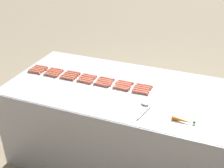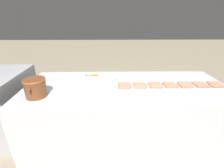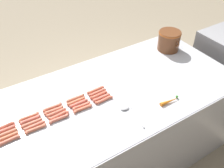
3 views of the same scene
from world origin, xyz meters
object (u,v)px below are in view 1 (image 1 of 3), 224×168
object	(u,v)px
hot_dog_30	(67,78)
hot_dog_26	(122,87)
hot_dog_27	(141,91)
hot_dog_16	(70,75)
hot_dog_20	(142,89)
hot_dog_23	(68,77)
hot_dog_14	(38,69)
hot_dog_17	(86,78)
hot_dog_32	(101,85)
hot_dog_2	(74,72)
hot_dog_12	(124,83)
hot_dog_3	(90,75)
hot_dog_4	(107,78)
hot_dog_22	(52,74)
hot_dog_11	(105,80)
carrot	(184,121)
hot_dog_29	(51,75)
hot_dog_9	(72,74)
hot_dog_28	(34,72)
hot_dog_1	(57,69)
hot_dog_8	(55,71)
hot_dog_0	(42,67)
hot_dog_13	(143,87)
hot_dog_24	(86,80)
hot_dog_5	(126,82)
serving_spoon	(144,107)
hot_dog_19	(123,85)
hot_dog_10	(88,77)
hot_dog_21	(36,70)
hot_dog_34	(140,92)
hot_dog_31	(84,82)
hot_dog_25	(104,83)
hot_dog_15	(54,72)
hot_dog_6	(145,85)
hot_dog_33	(121,88)

from	to	relation	value
hot_dog_30	hot_dog_26	bearing A→B (deg)	93.60
hot_dog_27	hot_dog_16	bearing A→B (deg)	-92.67
hot_dog_20	hot_dog_23	size ratio (longest dim) A/B	1.00
hot_dog_14	hot_dog_17	size ratio (longest dim) A/B	1.00
hot_dog_27	hot_dog_32	world-z (taller)	same
hot_dog_2	hot_dog_12	world-z (taller)	same
hot_dog_3	hot_dog_4	distance (m)	0.19
hot_dog_2	hot_dog_22	bearing A→B (deg)	-60.45
hot_dog_11	carrot	world-z (taller)	carrot
hot_dog_4	hot_dog_29	distance (m)	0.57
hot_dog_9	hot_dog_28	bearing A→B (deg)	-74.41
hot_dog_1	hot_dog_14	distance (m)	0.20
hot_dog_2	hot_dog_8	bearing A→B (deg)	-79.44
hot_dog_0	hot_dog_17	bearing A→B (deg)	82.87
hot_dog_11	carrot	xyz separation A→B (m)	(0.39, 0.81, 0.00)
hot_dog_17	hot_dog_1	bearing A→B (deg)	-100.75
hot_dog_13	hot_dog_30	xyz separation A→B (m)	(0.11, -0.74, 0.00)
hot_dog_3	hot_dog_24	distance (m)	0.10
hot_dog_5	hot_dog_24	size ratio (longest dim) A/B	1.00
hot_dog_11	serving_spoon	world-z (taller)	hot_dog_11
hot_dog_17	hot_dog_19	bearing A→B (deg)	90.57
hot_dog_27	hot_dog_28	distance (m)	1.12
hot_dog_17	hot_dog_30	bearing A→B (deg)	-69.14
hot_dog_12	hot_dog_23	xyz separation A→B (m)	(0.07, -0.55, 0.00)
hot_dog_10	hot_dog_28	xyz separation A→B (m)	(0.11, -0.56, 0.00)
hot_dog_12	hot_dog_9	bearing A→B (deg)	-90.18
hot_dog_4	hot_dog_17	xyz separation A→B (m)	(0.07, -0.19, 0.00)
hot_dog_0	hot_dog_19	xyz separation A→B (m)	(0.07, 0.93, 0.00)
hot_dog_21	hot_dog_34	distance (m)	1.12
hot_dog_27	hot_dog_31	xyz separation A→B (m)	(0.03, -0.55, 0.00)
hot_dog_25	hot_dog_32	distance (m)	0.03
hot_dog_14	hot_dog_29	size ratio (longest dim) A/B	1.00
hot_dog_28	hot_dog_32	distance (m)	0.74
hot_dog_0	hot_dog_15	distance (m)	0.20
hot_dog_1	hot_dog_34	distance (m)	0.94
hot_dog_31	carrot	xyz separation A→B (m)	(0.29, 0.98, 0.00)
hot_dog_1	hot_dog_21	bearing A→B (deg)	-61.75
hot_dog_23	hot_dog_22	bearing A→B (deg)	-90.32
hot_dog_6	hot_dog_23	distance (m)	0.76
hot_dog_9	hot_dog_21	xyz separation A→B (m)	(0.07, -0.38, 0.00)
hot_dog_31	hot_dog_2	bearing A→B (deg)	-127.47
hot_dog_22	hot_dog_29	size ratio (longest dim) A/B	1.00
hot_dog_24	hot_dog_33	bearing A→B (deg)	85.28
hot_dog_13	carrot	world-z (taller)	carrot
hot_dog_1	hot_dog_8	bearing A→B (deg)	-4.28
hot_dog_8	hot_dog_23	size ratio (longest dim) A/B	1.00
hot_dog_0	hot_dog_34	size ratio (longest dim) A/B	1.00
hot_dog_4	hot_dog_32	bearing A→B (deg)	-1.47
hot_dog_1	hot_dog_8	size ratio (longest dim) A/B	1.00
hot_dog_24	hot_dog_25	xyz separation A→B (m)	(-0.00, 0.19, 0.00)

